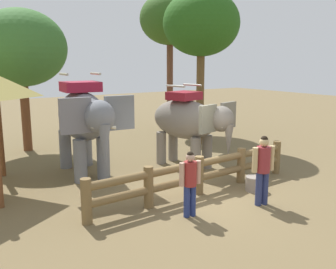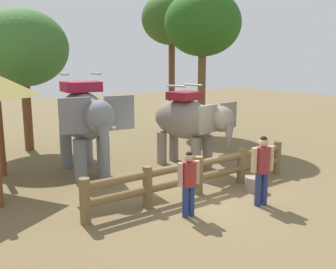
{
  "view_description": "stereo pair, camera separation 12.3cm",
  "coord_description": "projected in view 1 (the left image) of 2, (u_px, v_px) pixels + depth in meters",
  "views": [
    {
      "loc": [
        -6.11,
        -7.49,
        3.57
      ],
      "look_at": [
        0.0,
        1.72,
        1.4
      ],
      "focal_mm": 40.26,
      "sensor_mm": 36.0,
      "label": 1
    },
    {
      "loc": [
        -6.01,
        -7.56,
        3.57
      ],
      "look_at": [
        0.0,
        1.72,
        1.4
      ],
      "focal_mm": 40.26,
      "sensor_mm": 36.0,
      "label": 2
    }
  ],
  "objects": [
    {
      "name": "ground_plane",
      "position": [
        203.0,
        196.0,
        10.13
      ],
      "size": [
        60.0,
        60.0,
        0.0
      ],
      "primitive_type": "plane",
      "color": "brown"
    },
    {
      "name": "log_fence",
      "position": [
        199.0,
        172.0,
        10.17
      ],
      "size": [
        6.79,
        0.55,
        1.05
      ],
      "color": "brown",
      "rests_on": "ground"
    },
    {
      "name": "elephant_near_left",
      "position": [
        84.0,
        119.0,
        11.65
      ],
      "size": [
        2.14,
        3.76,
        3.21
      ],
      "color": "slate",
      "rests_on": "ground"
    },
    {
      "name": "elephant_center",
      "position": [
        189.0,
        121.0,
        12.6
      ],
      "size": [
        2.12,
        3.34,
        2.8
      ],
      "color": "gray",
      "rests_on": "ground"
    },
    {
      "name": "tourist_woman_in_black",
      "position": [
        263.0,
        165.0,
        9.31
      ],
      "size": [
        0.62,
        0.4,
        1.77
      ],
      "color": "navy",
      "rests_on": "ground"
    },
    {
      "name": "tourist_man_in_blue",
      "position": [
        190.0,
        179.0,
        8.62
      ],
      "size": [
        0.55,
        0.33,
        1.56
      ],
      "color": "navy",
      "rests_on": "ground"
    },
    {
      "name": "tree_far_left",
      "position": [
        201.0,
        24.0,
        15.64
      ],
      "size": [
        3.2,
        3.2,
        6.47
      ],
      "color": "brown",
      "rests_on": "ground"
    },
    {
      "name": "tree_back_center",
      "position": [
        170.0,
        20.0,
        18.95
      ],
      "size": [
        3.06,
        3.06,
        6.95
      ],
      "color": "brown",
      "rests_on": "ground"
    },
    {
      "name": "tree_far_right",
      "position": [
        21.0,
        48.0,
        14.49
      ],
      "size": [
        3.5,
        3.5,
        5.55
      ],
      "color": "brown",
      "rests_on": "ground"
    },
    {
      "name": "feed_bucket",
      "position": [
        254.0,
        184.0,
        10.49
      ],
      "size": [
        0.49,
        0.49,
        0.41
      ],
      "color": "gray",
      "rests_on": "ground"
    }
  ]
}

